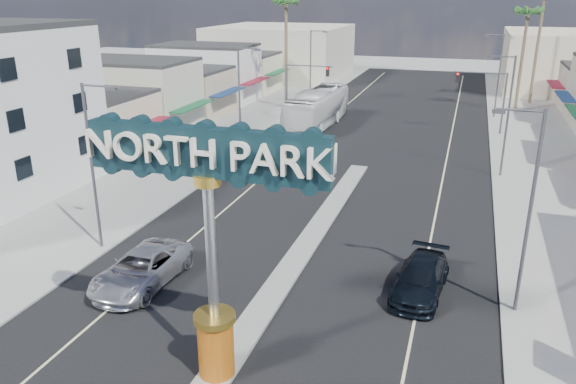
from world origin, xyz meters
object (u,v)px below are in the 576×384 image
Objects in this scene: palm_right_mid at (528,17)px; suv_left at (142,269)px; car_parked_left at (299,141)px; palm_left_far at (286,8)px; traffic_signal_right at (485,90)px; streetlight_l_far at (312,64)px; streetlight_r_far at (498,72)px; gateway_sign at (210,228)px; traffic_signal_left at (303,81)px; streetlight_l_near at (94,160)px; city_bus at (317,108)px; streetlight_l_mid at (241,95)px; suv_right at (421,279)px; streetlight_r_mid at (506,111)px; streetlight_r_near at (527,204)px.

suv_left is at bearing -111.52° from palm_right_mid.
palm_left_far is at bearing 106.04° from car_parked_left.
streetlight_l_far is (-19.62, 8.01, 0.79)m from traffic_signal_right.
palm_right_mid reaches higher than streetlight_r_far.
gateway_sign is 1.02× the size of streetlight_r_far.
gateway_sign reaches higher than suv_left.
car_parked_left is (3.05, -11.41, -3.47)m from traffic_signal_left.
streetlight_l_near is 0.66× the size of city_bus.
gateway_sign is 43.04m from traffic_signal_right.
suv_left is at bearing -86.59° from city_bus.
streetlight_l_mid is (-19.62, -13.99, 0.79)m from traffic_signal_right.
streetlight_r_far is (19.62, 8.01, 0.79)m from traffic_signal_left.
streetlight_l_far is at bearing -170.31° from palm_right_mid.
car_parked_left is at bearing 125.06° from suv_right.
streetlight_l_mid is 12.81m from city_bus.
traffic_signal_right is at bearing -107.63° from palm_right_mid.
traffic_signal_right is 0.67× the size of streetlight_r_far.
streetlight_l_mid reaches higher than traffic_signal_right.
suv_left is at bearing -85.45° from traffic_signal_left.
palm_right_mid is at bearing 9.69° from streetlight_l_far.
suv_left is at bearing -79.64° from streetlight_l_mid.
suv_left reaches higher than suv_right.
streetlight_l_far is 45.12m from suv_right.
city_bus is at bearing -71.19° from streetlight_l_far.
streetlight_r_mid reaches higher than car_parked_left.
palm_right_mid reaches higher than streetlight_l_mid.
suv_right is at bearing -94.63° from traffic_signal_right.
traffic_signal_right is 0.67× the size of streetlight_r_near.
palm_right_mid is 2.56× the size of car_parked_left.
city_bus is (-20.00, -14.08, -8.72)m from palm_right_mid.
palm_right_mid reaches higher than streetlight_r_near.
streetlight_r_near is 1.91× the size of car_parked_left.
streetlight_l_near reaches higher than suv_left.
streetlight_r_near reaches higher than traffic_signal_left.
streetlight_l_far is 20.34m from car_parked_left.
palm_right_mid is 2.02× the size of suv_left.
streetlight_r_mid is (20.87, 20.00, 0.00)m from streetlight_l_near.
palm_right_mid is 25.96m from city_bus.
palm_right_mid is 0.89× the size of city_bus.
streetlight_l_mid is at bearing -82.69° from palm_left_far.
traffic_signal_left is at bearing 99.49° from car_parked_left.
streetlight_r_far reaches higher than suv_right.
traffic_signal_left is 0.67× the size of streetlight_l_near.
palm_left_far reaches higher than car_parked_left.
streetlight_l_mid is 6.58m from car_parked_left.
streetlight_r_far reaches higher than suv_left.
suv_left is at bearing -95.76° from car_parked_left.
streetlight_r_mid reaches higher than traffic_signal_left.
streetlight_r_near is at bearing -60.01° from traffic_signal_left.
traffic_signal_right is 14.07m from streetlight_r_mid.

